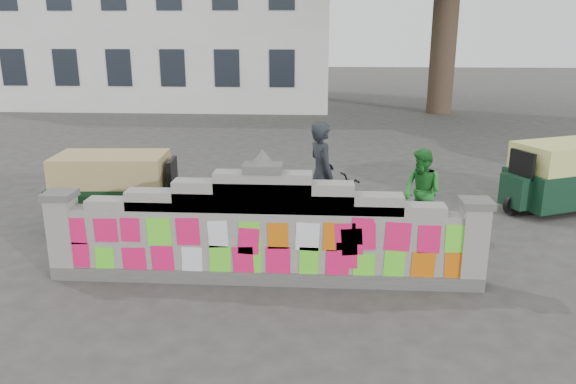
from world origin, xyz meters
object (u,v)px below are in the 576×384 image
object	(u,v)px
cyclist_bike	(321,209)
pedestrian	(422,192)
rickshaw_left	(117,190)
cyclist_rider	(321,188)
rickshaw_right	(561,175)

from	to	relation	value
cyclist_bike	pedestrian	size ratio (longest dim) A/B	1.33
rickshaw_left	cyclist_rider	bearing A→B (deg)	-9.40
cyclist_rider	pedestrian	world-z (taller)	cyclist_rider
cyclist_bike	rickshaw_left	world-z (taller)	rickshaw_left
pedestrian	rickshaw_left	bearing A→B (deg)	-125.69
cyclist_bike	cyclist_rider	size ratio (longest dim) A/B	1.12
rickshaw_left	rickshaw_right	bearing A→B (deg)	6.50
pedestrian	rickshaw_left	size ratio (longest dim) A/B	0.61
pedestrian	rickshaw_right	distance (m)	3.53
cyclist_bike	rickshaw_left	bearing A→B (deg)	60.72
cyclist_bike	cyclist_rider	world-z (taller)	cyclist_rider
pedestrian	rickshaw_right	size ratio (longest dim) A/B	0.60
cyclist_rider	pedestrian	distance (m)	1.87
cyclist_bike	cyclist_rider	xyz separation A→B (m)	(0.00, 0.00, 0.38)
pedestrian	cyclist_bike	bearing A→B (deg)	-114.59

